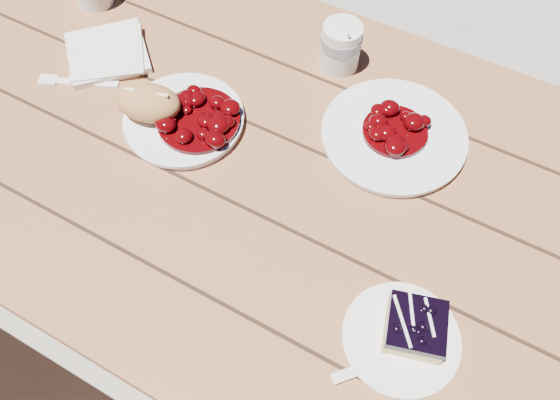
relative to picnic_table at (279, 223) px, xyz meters
The scene contains 13 objects.
ground 0.59m from the picnic_table, 90.00° to the left, with size 60.00×60.00×0.00m, color #9C978D.
picnic_table is the anchor object (origin of this frame).
main_plate 0.27m from the picnic_table, behind, with size 0.21×0.21×0.02m, color white.
goulash_stew 0.27m from the picnic_table, behind, with size 0.15×0.15×0.04m, color #480205, non-canonical shape.
bread_roll 0.34m from the picnic_table, behind, with size 0.12×0.08×0.06m, color #BD8248.
dessert_plate 0.37m from the picnic_table, 29.17° to the right, with size 0.17×0.17×0.01m, color white.
blueberry_cake 0.39m from the picnic_table, 26.09° to the right, with size 0.10×0.10×0.05m.
fork_dessert 0.39m from the picnic_table, 38.77° to the right, with size 0.03×0.16×0.01m, color white, non-canonical shape.
coffee_cup 0.36m from the picnic_table, 95.06° to the left, with size 0.07×0.07×0.09m, color white.
napkin_stack 0.48m from the picnic_table, 168.07° to the left, with size 0.15×0.15×0.01m, color white.
fork_table 0.46m from the picnic_table, behind, with size 0.03×0.16×0.01m, color white, non-canonical shape.
second_plate 0.28m from the picnic_table, 51.11° to the left, with size 0.25×0.25×0.02m, color white.
second_stew 0.30m from the picnic_table, 51.11° to the left, with size 0.12×0.12×0.04m, color #480205, non-canonical shape.
Camera 1 is at (0.25, -0.45, 1.53)m, focal length 35.00 mm.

